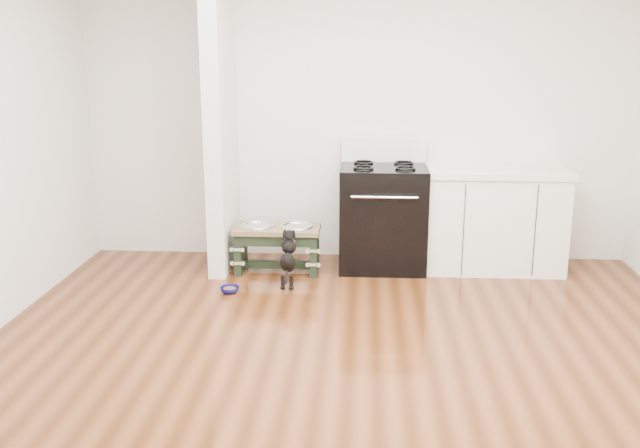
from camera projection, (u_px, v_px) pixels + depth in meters
The scene contains 8 objects.
ground at pixel (348, 372), 4.42m from camera, with size 5.00×5.00×0.00m, color #44200C.
room_shell at pixel (351, 109), 4.01m from camera, with size 5.00×5.00×5.00m.
partition_wall at pixel (221, 117), 6.18m from camera, with size 0.15×0.80×2.70m, color silver.
oven_range at pixel (383, 215), 6.37m from camera, with size 0.76×0.69×1.14m.
cabinet_run at pixel (493, 219), 6.33m from camera, with size 1.24×0.64×0.91m.
dog_feeder at pixel (277, 240), 6.27m from camera, with size 0.75×0.40×0.43m.
puppy at pixel (288, 256), 5.94m from camera, with size 0.13×0.39×0.46m.
floor_bowl at pixel (230, 290), 5.80m from camera, with size 0.17×0.17×0.05m.
Camera 1 is at (0.08, -4.05, 1.99)m, focal length 40.00 mm.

